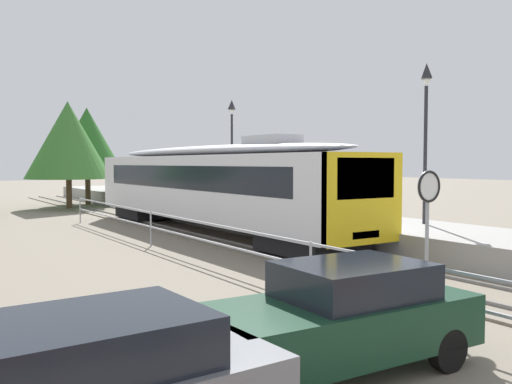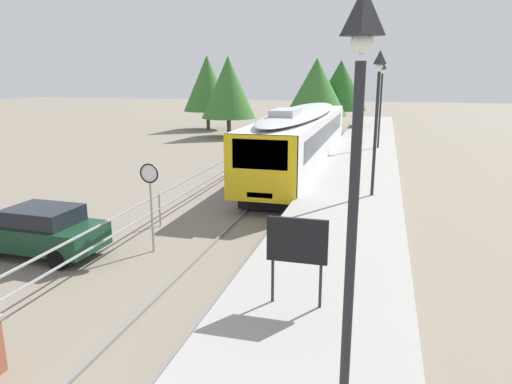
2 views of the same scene
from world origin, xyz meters
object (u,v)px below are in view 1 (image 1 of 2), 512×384
Objects in this scene: speed_limit_sign at (428,206)px; parked_hatchback_dark_green at (343,316)px; platform_lamp_mid_platform at (426,112)px; platform_lamp_far_end at (232,131)px; commuter_train at (210,182)px.

parked_hatchback_dark_green is (-3.18, -1.17, -1.33)m from speed_limit_sign.
platform_lamp_mid_platform is 12.75m from platform_lamp_far_end.
platform_lamp_mid_platform reaches higher than parked_hatchback_dark_green.
speed_limit_sign is (-6.45, -5.51, -2.50)m from platform_lamp_mid_platform.
commuter_train is at bearing 118.18° from platform_lamp_mid_platform.
platform_lamp_far_end is at bearing 70.56° from speed_limit_sign.
speed_limit_sign is 0.69× the size of parked_hatchback_dark_green.
commuter_train reaches higher than speed_limit_sign.
speed_limit_sign is at bearing 20.17° from parked_hatchback_dark_green.
platform_lamp_mid_platform is at bearing -61.82° from commuter_train.
commuter_train is 3.42× the size of platform_lamp_far_end.
platform_lamp_mid_platform is 8.84m from speed_limit_sign.
commuter_train is at bearing -128.50° from platform_lamp_far_end.
speed_limit_sign is 3.64m from parked_hatchback_dark_green.
parked_hatchback_dark_green is at bearing -116.36° from platform_lamp_far_end.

